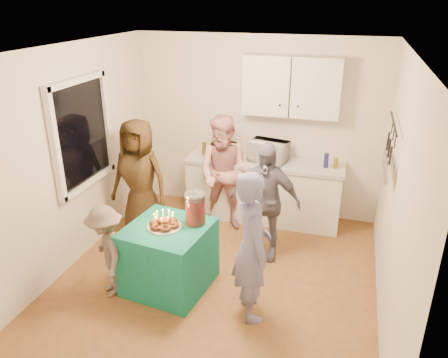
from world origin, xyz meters
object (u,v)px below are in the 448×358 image
(microwave, at_px, (268,151))
(woman_back_center, at_px, (225,174))
(child_near_left, at_px, (107,252))
(man_birthday, at_px, (252,247))
(woman_back_right, at_px, (264,201))
(counter, at_px, (263,191))
(woman_back_left, at_px, (140,179))
(party_table, at_px, (169,257))
(punch_jar, at_px, (195,209))

(microwave, height_order, woman_back_center, woman_back_center)
(child_near_left, bearing_deg, woman_back_center, 116.43)
(man_birthday, xyz_separation_m, woman_back_right, (-0.11, 1.12, -0.04))
(counter, relative_size, woman_back_left, 1.34)
(party_table, xyz_separation_m, man_birthday, (0.98, -0.18, 0.42))
(woman_back_center, distance_m, child_near_left, 2.01)
(woman_back_center, distance_m, woman_back_right, 0.89)
(woman_back_center, bearing_deg, microwave, 42.36)
(party_table, distance_m, man_birthday, 1.08)
(counter, bearing_deg, woman_back_left, -147.61)
(punch_jar, height_order, woman_back_center, woman_back_center)
(counter, bearing_deg, woman_back_right, -78.22)
(man_birthday, height_order, woman_back_right, man_birthday)
(counter, xyz_separation_m, woman_back_right, (0.21, -0.99, 0.33))
(counter, xyz_separation_m, child_near_left, (-1.26, -2.23, 0.10))
(woman_back_left, distance_m, woman_back_center, 1.15)
(microwave, distance_m, punch_jar, 1.81)
(woman_back_left, relative_size, woman_back_right, 1.09)
(counter, height_order, woman_back_left, woman_back_left)
(counter, distance_m, punch_jar, 1.87)
(man_birthday, distance_m, child_near_left, 1.60)
(child_near_left, bearing_deg, woman_back_right, 90.30)
(woman_back_left, distance_m, child_near_left, 1.34)
(woman_back_right, bearing_deg, party_table, -131.76)
(woman_back_right, bearing_deg, microwave, 100.60)
(man_birthday, relative_size, woman_back_right, 1.05)
(woman_back_center, bearing_deg, child_near_left, -109.59)
(punch_jar, bearing_deg, woman_back_left, 143.29)
(man_birthday, distance_m, woman_back_right, 1.13)
(punch_jar, bearing_deg, child_near_left, -150.47)
(party_table, height_order, punch_jar, punch_jar)
(microwave, bearing_deg, woman_back_left, -136.74)
(punch_jar, bearing_deg, microwave, 75.47)
(woman_back_right, bearing_deg, child_near_left, -138.20)
(man_birthday, xyz_separation_m, woman_back_left, (-1.80, 1.16, 0.03))
(party_table, bearing_deg, woman_back_left, 129.81)
(counter, height_order, man_birthday, man_birthday)
(woman_back_right, distance_m, child_near_left, 1.94)
(microwave, relative_size, woman_back_right, 0.34)
(party_table, xyz_separation_m, woman_back_center, (0.21, 1.52, 0.43))
(punch_jar, relative_size, woman_back_right, 0.22)
(counter, relative_size, punch_jar, 6.47)
(punch_jar, bearing_deg, man_birthday, -26.38)
(punch_jar, distance_m, woman_back_right, 1.00)
(counter, bearing_deg, woman_back_center, -138.87)
(party_table, bearing_deg, woman_back_center, 82.22)
(party_table, height_order, woman_back_center, woman_back_center)
(punch_jar, distance_m, woman_back_center, 1.35)
(man_birthday, bearing_deg, woman_back_center, -2.79)
(woman_back_center, bearing_deg, counter, 45.00)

